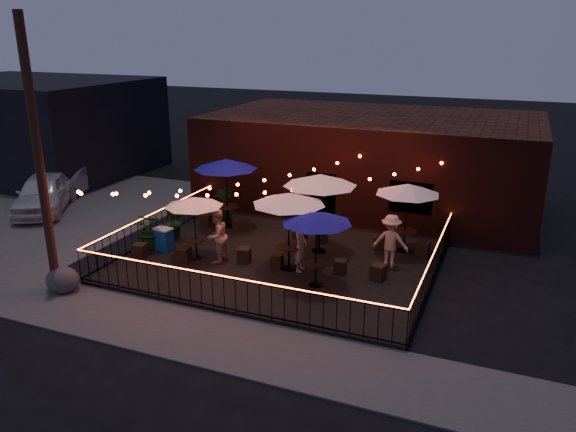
{
  "coord_description": "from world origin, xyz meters",
  "views": [
    {
      "loc": [
        6.91,
        -14.13,
        7.47
      ],
      "look_at": [
        -0.06,
        2.72,
        1.44
      ],
      "focal_mm": 35.0,
      "sensor_mm": 36.0,
      "label": 1
    }
  ],
  "objects_px": {
    "cafe_table_1": "(226,165)",
    "cafe_table_2": "(289,200)",
    "cafe_table_0": "(194,202)",
    "cooler": "(164,239)",
    "cafe_table_5": "(408,190)",
    "cafe_table_3": "(320,181)",
    "cafe_table_4": "(317,219)",
    "boulder": "(63,280)",
    "utility_pole": "(39,161)"
  },
  "relations": [
    {
      "from": "cafe_table_0",
      "to": "cafe_table_5",
      "type": "bearing_deg",
      "value": 27.31
    },
    {
      "from": "cafe_table_4",
      "to": "cafe_table_1",
      "type": "bearing_deg",
      "value": 143.13
    },
    {
      "from": "utility_pole",
      "to": "cafe_table_0",
      "type": "xyz_separation_m",
      "value": [
        2.71,
        3.57,
        -1.89
      ]
    },
    {
      "from": "cafe_table_3",
      "to": "cooler",
      "type": "xyz_separation_m",
      "value": [
        -5.03,
        -1.99,
        -2.11
      ]
    },
    {
      "from": "cafe_table_2",
      "to": "cafe_table_5",
      "type": "bearing_deg",
      "value": 43.63
    },
    {
      "from": "cafe_table_4",
      "to": "cafe_table_2",
      "type": "bearing_deg",
      "value": 145.68
    },
    {
      "from": "cafe_table_2",
      "to": "cafe_table_5",
      "type": "xyz_separation_m",
      "value": [
        3.12,
        2.97,
        -0.12
      ]
    },
    {
      "from": "cafe_table_5",
      "to": "utility_pole",
      "type": "bearing_deg",
      "value": -142.91
    },
    {
      "from": "boulder",
      "to": "cafe_table_1",
      "type": "bearing_deg",
      "value": 73.99
    },
    {
      "from": "utility_pole",
      "to": "cooler",
      "type": "height_order",
      "value": "utility_pole"
    },
    {
      "from": "cafe_table_4",
      "to": "utility_pole",
      "type": "bearing_deg",
      "value": -156.89
    },
    {
      "from": "cafe_table_1",
      "to": "cafe_table_4",
      "type": "relative_size",
      "value": 1.26
    },
    {
      "from": "cafe_table_0",
      "to": "cafe_table_4",
      "type": "distance_m",
      "value": 4.5
    },
    {
      "from": "cafe_table_4",
      "to": "cafe_table_3",
      "type": "bearing_deg",
      "value": 107.41
    },
    {
      "from": "cafe_table_0",
      "to": "cafe_table_2",
      "type": "relative_size",
      "value": 0.85
    },
    {
      "from": "cooler",
      "to": "boulder",
      "type": "distance_m",
      "value": 3.84
    },
    {
      "from": "cafe_table_2",
      "to": "cafe_table_3",
      "type": "xyz_separation_m",
      "value": [
        0.38,
        1.83,
        0.19
      ]
    },
    {
      "from": "cafe_table_0",
      "to": "cafe_table_5",
      "type": "height_order",
      "value": "cafe_table_5"
    },
    {
      "from": "cafe_table_4",
      "to": "cafe_table_0",
      "type": "bearing_deg",
      "value": 173.44
    },
    {
      "from": "cafe_table_4",
      "to": "boulder",
      "type": "relative_size",
      "value": 2.41
    },
    {
      "from": "cafe_table_2",
      "to": "boulder",
      "type": "relative_size",
      "value": 2.69
    },
    {
      "from": "cafe_table_4",
      "to": "cooler",
      "type": "xyz_separation_m",
      "value": [
        -5.87,
        0.67,
        -1.72
      ]
    },
    {
      "from": "cooler",
      "to": "utility_pole",
      "type": "bearing_deg",
      "value": -101.02
    },
    {
      "from": "cooler",
      "to": "boulder",
      "type": "xyz_separation_m",
      "value": [
        -1.11,
        -3.67,
        -0.19
      ]
    },
    {
      "from": "cafe_table_0",
      "to": "cooler",
      "type": "distance_m",
      "value": 2.09
    },
    {
      "from": "cafe_table_5",
      "to": "cooler",
      "type": "distance_m",
      "value": 8.57
    },
    {
      "from": "cafe_table_1",
      "to": "boulder",
      "type": "height_order",
      "value": "cafe_table_1"
    },
    {
      "from": "cafe_table_5",
      "to": "cooler",
      "type": "xyz_separation_m",
      "value": [
        -7.77,
        -3.13,
        -1.81
      ]
    },
    {
      "from": "cafe_table_3",
      "to": "cafe_table_4",
      "type": "bearing_deg",
      "value": -72.59
    },
    {
      "from": "cafe_table_2",
      "to": "boulder",
      "type": "distance_m",
      "value": 7.23
    },
    {
      "from": "cafe_table_4",
      "to": "boulder",
      "type": "bearing_deg",
      "value": -156.73
    },
    {
      "from": "cafe_table_0",
      "to": "cafe_table_5",
      "type": "xyz_separation_m",
      "value": [
        6.37,
        3.29,
        0.26
      ]
    },
    {
      "from": "cafe_table_0",
      "to": "cafe_table_2",
      "type": "distance_m",
      "value": 3.29
    },
    {
      "from": "utility_pole",
      "to": "cafe_table_0",
      "type": "distance_m",
      "value": 4.87
    },
    {
      "from": "cafe_table_1",
      "to": "cafe_table_2",
      "type": "bearing_deg",
      "value": -37.65
    },
    {
      "from": "boulder",
      "to": "cooler",
      "type": "bearing_deg",
      "value": 73.24
    },
    {
      "from": "cafe_table_0",
      "to": "cafe_table_2",
      "type": "xyz_separation_m",
      "value": [
        3.25,
        0.32,
        0.38
      ]
    },
    {
      "from": "cafe_table_5",
      "to": "boulder",
      "type": "xyz_separation_m",
      "value": [
        -8.88,
        -6.8,
        -1.99
      ]
    },
    {
      "from": "cafe_table_0",
      "to": "cafe_table_5",
      "type": "relative_size",
      "value": 0.81
    },
    {
      "from": "cafe_table_5",
      "to": "cafe_table_2",
      "type": "bearing_deg",
      "value": -136.37
    },
    {
      "from": "cafe_table_0",
      "to": "cafe_table_2",
      "type": "bearing_deg",
      "value": 5.54
    },
    {
      "from": "cafe_table_1",
      "to": "cafe_table_3",
      "type": "xyz_separation_m",
      "value": [
        4.2,
        -1.11,
        0.06
      ]
    },
    {
      "from": "utility_pole",
      "to": "cooler",
      "type": "xyz_separation_m",
      "value": [
        1.31,
        3.73,
        -3.44
      ]
    },
    {
      "from": "utility_pole",
      "to": "cooler",
      "type": "distance_m",
      "value": 5.24
    },
    {
      "from": "cafe_table_5",
      "to": "cooler",
      "type": "bearing_deg",
      "value": -158.07
    },
    {
      "from": "boulder",
      "to": "utility_pole",
      "type": "bearing_deg",
      "value": -162.7
    },
    {
      "from": "cafe_table_1",
      "to": "boulder",
      "type": "bearing_deg",
      "value": -106.01
    },
    {
      "from": "cafe_table_0",
      "to": "cafe_table_4",
      "type": "bearing_deg",
      "value": -6.56
    },
    {
      "from": "cafe_table_1",
      "to": "cooler",
      "type": "relative_size",
      "value": 3.62
    },
    {
      "from": "cafe_table_2",
      "to": "cooler",
      "type": "relative_size",
      "value": 3.2
    }
  ]
}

